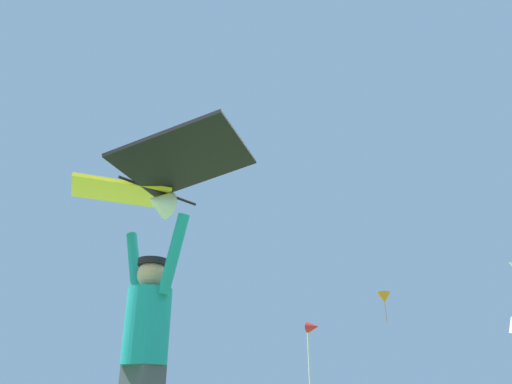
% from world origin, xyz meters
% --- Properties ---
extents(kite_flyer_person, '(0.81, 0.38, 1.92)m').
position_xyz_m(kite_flyer_person, '(-0.13, -0.04, 0.94)').
color(kite_flyer_person, '#424751').
rests_on(kite_flyer_person, ground).
extents(held_stunt_kite, '(2.11, 1.22, 0.43)m').
position_xyz_m(held_stunt_kite, '(-0.14, -0.13, 2.27)').
color(held_stunt_kite, black).
extents(distant_kite_orange_high_left, '(1.22, 1.24, 1.96)m').
position_xyz_m(distant_kite_orange_high_left, '(-9.11, 28.01, 6.84)').
color(distant_kite_orange_high_left, orange).
extents(marker_flag, '(0.30, 0.24, 2.18)m').
position_xyz_m(marker_flag, '(-2.66, 6.88, 1.89)').
color(marker_flag, silver).
rests_on(marker_flag, ground).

